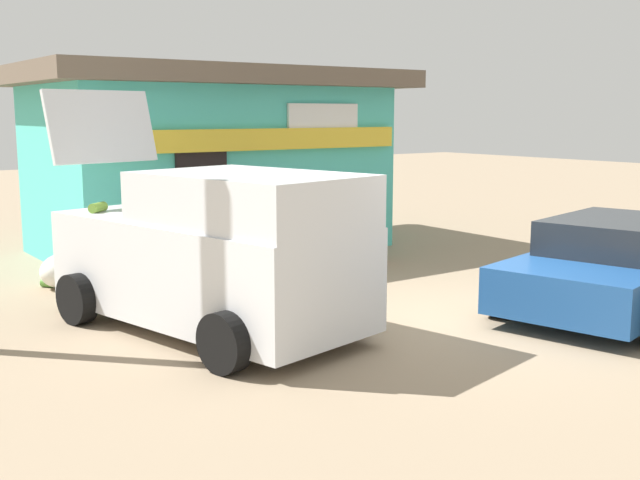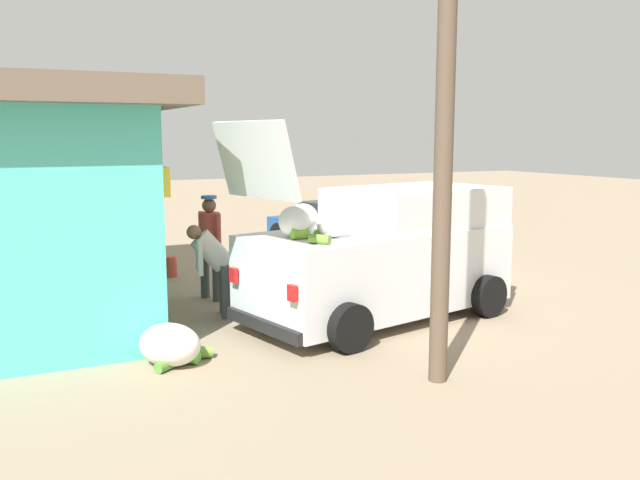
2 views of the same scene
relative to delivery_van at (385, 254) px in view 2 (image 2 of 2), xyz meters
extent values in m
plane|color=gray|center=(2.63, -1.24, -0.96)|extent=(60.00, 60.00, 0.00)
cube|color=yellow|center=(2.63, 3.24, 1.16)|extent=(5.74, 0.15, 0.36)
cube|color=black|center=(1.55, 3.27, 0.04)|extent=(0.90, 0.07, 2.00)
cube|color=white|center=(3.96, 3.25, 1.46)|extent=(1.50, 0.07, 0.60)
cube|color=silver|center=(-0.03, 0.12, -0.21)|extent=(2.53, 4.28, 1.15)
cube|color=silver|center=(0.13, -0.63, 0.66)|extent=(2.14, 2.77, 0.58)
cube|color=black|center=(0.38, -1.79, 0.63)|extent=(1.45, 0.39, 0.44)
cube|color=silver|center=(-0.47, 2.19, 1.42)|extent=(1.59, 0.62, 0.96)
ellipsoid|color=silver|center=(0.21, 1.22, 0.57)|extent=(0.49, 0.41, 0.41)
ellipsoid|color=silver|center=(-0.40, 1.08, 0.58)|extent=(0.50, 0.41, 0.41)
ellipsoid|color=silver|center=(-0.17, 1.53, 0.58)|extent=(0.50, 0.42, 0.42)
cylinder|color=#6FAE2F|center=(-0.35, 1.53, 0.45)|extent=(0.15, 0.24, 0.15)
cylinder|color=green|center=(-0.27, 1.16, 0.42)|extent=(0.22, 0.28, 0.10)
cylinder|color=olive|center=(-0.83, 1.48, 0.43)|extent=(0.29, 0.27, 0.12)
cube|color=black|center=(-0.45, 2.12, -0.70)|extent=(1.62, 0.42, 0.16)
cube|color=red|center=(-1.12, 1.98, -0.15)|extent=(0.15, 0.09, 0.20)
cube|color=red|center=(0.20, 2.27, -0.15)|extent=(0.15, 0.09, 0.20)
cylinder|color=black|center=(-0.66, -1.41, -0.64)|extent=(0.35, 0.66, 0.63)
cylinder|color=black|center=(1.17, -1.02, -0.64)|extent=(0.35, 0.66, 0.63)
cylinder|color=black|center=(-1.23, 1.25, -0.64)|extent=(0.35, 0.66, 0.63)
cylinder|color=black|center=(0.60, 1.64, -0.64)|extent=(0.35, 0.66, 0.63)
cube|color=#1E4C8C|center=(4.84, -2.17, -0.49)|extent=(4.53, 2.71, 0.57)
cube|color=#1E2328|center=(4.84, -2.17, 0.02)|extent=(2.34, 2.00, 0.44)
cylinder|color=black|center=(3.21, -1.56, -0.62)|extent=(0.71, 0.37, 0.68)
cylinder|color=black|center=(3.66, -3.43, -0.62)|extent=(0.71, 0.37, 0.68)
cylinder|color=black|center=(6.02, -0.90, -0.62)|extent=(0.71, 0.37, 0.68)
cylinder|color=black|center=(6.46, -2.77, -0.62)|extent=(0.71, 0.37, 0.68)
cylinder|color=#4C4C51|center=(2.05, 1.93, -0.53)|extent=(0.15, 0.15, 0.84)
cylinder|color=#4C4C51|center=(2.37, 2.03, -0.53)|extent=(0.15, 0.15, 0.84)
cylinder|color=#CC4C3F|center=(2.21, 1.98, 0.19)|extent=(0.43, 0.43, 0.60)
sphere|color=brown|center=(2.21, 1.98, 0.60)|extent=(0.23, 0.23, 0.23)
cylinder|color=#3872B2|center=(2.21, 1.98, 0.74)|extent=(0.25, 0.25, 0.05)
cylinder|color=#CC4C3F|center=(1.98, 1.90, 0.20)|extent=(0.09, 0.09, 0.57)
cylinder|color=#CC4C3F|center=(2.44, 2.05, 0.20)|extent=(0.09, 0.09, 0.57)
cylinder|color=#4C4C51|center=(0.98, 2.13, -0.56)|extent=(0.15, 0.15, 0.78)
cylinder|color=#4C4C51|center=(1.31, 2.05, -0.56)|extent=(0.15, 0.15, 0.78)
cylinder|color=silver|center=(1.19, 2.26, 0.03)|extent=(0.48, 0.68, 0.64)
sphere|color=#8C6647|center=(1.25, 2.51, 0.32)|extent=(0.21, 0.21, 0.21)
cylinder|color=silver|center=(1.00, 2.50, -0.02)|extent=(0.09, 0.09, 0.53)
cylinder|color=silver|center=(1.46, 2.38, -0.02)|extent=(0.09, 0.09, 0.53)
ellipsoid|color=silver|center=(-0.73, 3.39, -0.70)|extent=(0.97, 0.94, 0.50)
cylinder|color=green|center=(-0.76, 3.17, -0.88)|extent=(0.28, 0.28, 0.15)
cylinder|color=#508C34|center=(-0.89, 3.48, -0.89)|extent=(0.26, 0.30, 0.13)
cylinder|color=olive|center=(-0.65, 3.00, -0.88)|extent=(0.19, 0.30, 0.15)
cylinder|color=#558F46|center=(-0.66, 3.12, -0.88)|extent=(0.22, 0.32, 0.16)
cylinder|color=#5FB139|center=(-0.42, 3.49, -0.88)|extent=(0.27, 0.19, 0.14)
cylinder|color=#BF3F33|center=(4.31, 2.15, -0.76)|extent=(0.27, 0.27, 0.39)
cylinder|color=brown|center=(-2.53, 0.86, 1.64)|extent=(0.20, 0.20, 5.20)
camera|label=1|loc=(-4.22, -7.92, 1.60)|focal=43.38mm
camera|label=2|loc=(-8.37, 5.19, 1.72)|focal=38.01mm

